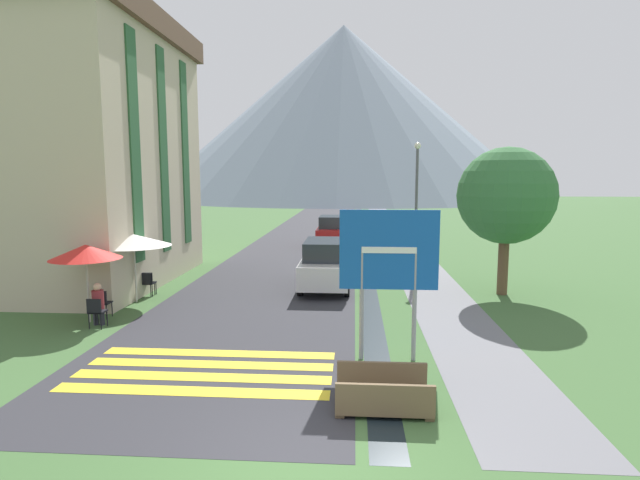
{
  "coord_description": "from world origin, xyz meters",
  "views": [
    {
      "loc": [
        0.65,
        -6.76,
        4.15
      ],
      "look_at": [
        -0.5,
        10.0,
        2.0
      ],
      "focal_mm": 28.0,
      "sensor_mm": 36.0,
      "label": 1
    }
  ],
  "objects_px": {
    "road_sign": "(389,261)",
    "cafe_chair_near_left": "(102,302)",
    "footbridge": "(383,395)",
    "tree_by_path": "(506,196)",
    "cafe_umbrella_front_red": "(86,252)",
    "parked_car_near": "(326,264)",
    "cafe_chair_far_right": "(148,282)",
    "cafe_chair_nearest": "(96,310)",
    "person_seated_near": "(98,302)",
    "parked_car_far": "(332,231)",
    "person_seated_far": "(110,288)",
    "streetlamp": "(416,197)",
    "cafe_chair_far_left": "(147,282)",
    "hotel_building": "(92,140)",
    "person_standing_terrace": "(136,268)",
    "cafe_umbrella_middle_white": "(134,240)"
  },
  "relations": [
    {
      "from": "person_seated_near",
      "to": "tree_by_path",
      "type": "distance_m",
      "value": 13.49
    },
    {
      "from": "person_seated_near",
      "to": "person_standing_terrace",
      "type": "bearing_deg",
      "value": 96.29
    },
    {
      "from": "parked_car_far",
      "to": "hotel_building",
      "type": "bearing_deg",
      "value": -129.12
    },
    {
      "from": "cafe_chair_far_right",
      "to": "person_seated_near",
      "type": "height_order",
      "value": "person_seated_near"
    },
    {
      "from": "cafe_chair_near_left",
      "to": "person_seated_near",
      "type": "xyz_separation_m",
      "value": [
        0.22,
        -0.62,
        0.15
      ]
    },
    {
      "from": "person_seated_far",
      "to": "person_standing_terrace",
      "type": "height_order",
      "value": "person_standing_terrace"
    },
    {
      "from": "parked_car_near",
      "to": "cafe_chair_far_right",
      "type": "height_order",
      "value": "parked_car_near"
    },
    {
      "from": "hotel_building",
      "to": "cafe_chair_nearest",
      "type": "height_order",
      "value": "hotel_building"
    },
    {
      "from": "hotel_building",
      "to": "cafe_chair_near_left",
      "type": "bearing_deg",
      "value": -61.67
    },
    {
      "from": "parked_car_far",
      "to": "streetlamp",
      "type": "bearing_deg",
      "value": -63.39
    },
    {
      "from": "streetlamp",
      "to": "cafe_umbrella_middle_white",
      "type": "bearing_deg",
      "value": -148.97
    },
    {
      "from": "road_sign",
      "to": "person_standing_terrace",
      "type": "relative_size",
      "value": 1.98
    },
    {
      "from": "cafe_chair_nearest",
      "to": "person_seated_near",
      "type": "height_order",
      "value": "person_seated_near"
    },
    {
      "from": "cafe_chair_far_left",
      "to": "streetlamp",
      "type": "xyz_separation_m",
      "value": [
        9.82,
        5.14,
        2.76
      ]
    },
    {
      "from": "hotel_building",
      "to": "cafe_chair_nearest",
      "type": "relative_size",
      "value": 12.01
    },
    {
      "from": "person_standing_terrace",
      "to": "tree_by_path",
      "type": "relative_size",
      "value": 0.33
    },
    {
      "from": "cafe_umbrella_middle_white",
      "to": "person_seated_near",
      "type": "distance_m",
      "value": 2.94
    },
    {
      "from": "cafe_umbrella_front_red",
      "to": "footbridge",
      "type": "bearing_deg",
      "value": -30.5
    },
    {
      "from": "cafe_chair_far_left",
      "to": "cafe_umbrella_front_red",
      "type": "relative_size",
      "value": 0.38
    },
    {
      "from": "road_sign",
      "to": "cafe_umbrella_front_red",
      "type": "xyz_separation_m",
      "value": [
        -8.32,
        2.39,
        -0.24
      ]
    },
    {
      "from": "hotel_building",
      "to": "footbridge",
      "type": "xyz_separation_m",
      "value": [
        10.6,
        -10.13,
        -5.3
      ]
    },
    {
      "from": "cafe_chair_far_left",
      "to": "streetlamp",
      "type": "height_order",
      "value": "streetlamp"
    },
    {
      "from": "cafe_chair_far_right",
      "to": "person_seated_near",
      "type": "relative_size",
      "value": 0.71
    },
    {
      "from": "person_seated_near",
      "to": "hotel_building",
      "type": "bearing_deg",
      "value": 117.43
    },
    {
      "from": "cafe_chair_far_left",
      "to": "cafe_chair_near_left",
      "type": "distance_m",
      "value": 2.75
    },
    {
      "from": "footbridge",
      "to": "person_seated_near",
      "type": "bearing_deg",
      "value": 149.54
    },
    {
      "from": "cafe_chair_far_left",
      "to": "tree_by_path",
      "type": "relative_size",
      "value": 0.16
    },
    {
      "from": "cafe_chair_far_right",
      "to": "streetlamp",
      "type": "distance_m",
      "value": 11.38
    },
    {
      "from": "road_sign",
      "to": "cafe_chair_nearest",
      "type": "relative_size",
      "value": 4.03
    },
    {
      "from": "footbridge",
      "to": "person_seated_far",
      "type": "height_order",
      "value": "person_seated_far"
    },
    {
      "from": "road_sign",
      "to": "cafe_chair_far_left",
      "type": "bearing_deg",
      "value": 145.32
    },
    {
      "from": "parked_car_near",
      "to": "cafe_umbrella_front_red",
      "type": "height_order",
      "value": "cafe_umbrella_front_red"
    },
    {
      "from": "footbridge",
      "to": "tree_by_path",
      "type": "height_order",
      "value": "tree_by_path"
    },
    {
      "from": "road_sign",
      "to": "cafe_chair_far_right",
      "type": "height_order",
      "value": "road_sign"
    },
    {
      "from": "parked_car_near",
      "to": "person_seated_far",
      "type": "relative_size",
      "value": 3.43
    },
    {
      "from": "cafe_chair_far_right",
      "to": "person_seated_far",
      "type": "bearing_deg",
      "value": -97.14
    },
    {
      "from": "person_seated_far",
      "to": "parked_car_far",
      "type": "bearing_deg",
      "value": 66.97
    },
    {
      "from": "road_sign",
      "to": "cafe_chair_near_left",
      "type": "bearing_deg",
      "value": 161.31
    },
    {
      "from": "tree_by_path",
      "to": "cafe_chair_far_right",
      "type": "bearing_deg",
      "value": -174.78
    },
    {
      "from": "parked_car_far",
      "to": "cafe_chair_nearest",
      "type": "bearing_deg",
      "value": -108.98
    },
    {
      "from": "cafe_umbrella_front_red",
      "to": "person_seated_near",
      "type": "relative_size",
      "value": 1.87
    },
    {
      "from": "parked_car_far",
      "to": "person_seated_near",
      "type": "relative_size",
      "value": 3.28
    },
    {
      "from": "person_standing_terrace",
      "to": "cafe_chair_near_left",
      "type": "bearing_deg",
      "value": -86.92
    },
    {
      "from": "cafe_chair_nearest",
      "to": "cafe_umbrella_front_red",
      "type": "bearing_deg",
      "value": 159.44
    },
    {
      "from": "parked_car_far",
      "to": "cafe_chair_nearest",
      "type": "distance_m",
      "value": 17.66
    },
    {
      "from": "footbridge",
      "to": "cafe_chair_far_left",
      "type": "height_order",
      "value": "cafe_chair_far_left"
    },
    {
      "from": "road_sign",
      "to": "cafe_chair_near_left",
      "type": "height_order",
      "value": "road_sign"
    },
    {
      "from": "cafe_chair_nearest",
      "to": "tree_by_path",
      "type": "bearing_deg",
      "value": 48.85
    },
    {
      "from": "hotel_building",
      "to": "footbridge",
      "type": "height_order",
      "value": "hotel_building"
    },
    {
      "from": "person_seated_far",
      "to": "hotel_building",
      "type": "bearing_deg",
      "value": 121.6
    }
  ]
}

